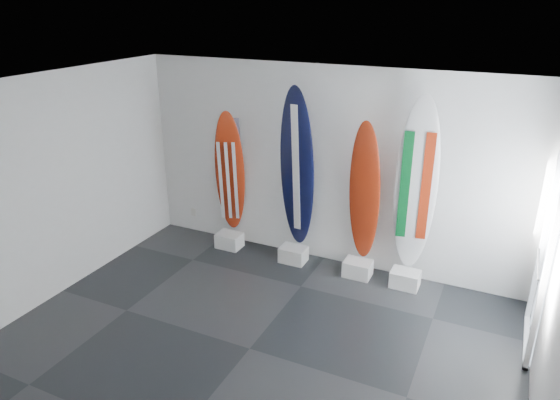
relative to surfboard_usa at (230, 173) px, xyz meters
The scene contains 16 objects.
floor 3.04m from the surfboard_usa, 55.67° to the right, with size 6.00×6.00×0.00m, color black.
ceiling 3.26m from the surfboard_usa, 55.67° to the right, with size 6.00×6.00×0.00m, color white.
wall_back 1.59m from the surfboard_usa, ahead, with size 6.00×6.00×0.00m, color white.
wall_front 5.03m from the surfboard_usa, 71.96° to the right, with size 6.00×6.00×0.00m, color white.
wall_left 2.71m from the surfboard_usa, 122.32° to the right, with size 5.00×5.00×0.00m, color white.
wall_right 5.10m from the surfboard_usa, 26.58° to the right, with size 5.00×5.00×0.00m, color white.
display_block_usa 1.15m from the surfboard_usa, 90.00° to the right, with size 0.40×0.30×0.24m, color silver.
surfboard_usa is the anchor object (origin of this frame).
display_block_navy 1.63m from the surfboard_usa, ahead, with size 0.40×0.30×0.24m, color silver.
surfboard_navy 1.18m from the surfboard_usa, ahead, with size 0.57×0.08×2.50m, color black.
display_block_swiss 2.48m from the surfboard_usa, ahead, with size 0.40×0.30×0.24m, color silver.
surfboard_swiss 2.20m from the surfboard_usa, ahead, with size 0.48×0.08×2.11m, color maroon.
display_block_italy 3.12m from the surfboard_usa, ahead, with size 0.40×0.30×0.24m, color silver.
surfboard_italy 2.91m from the surfboard_usa, ahead, with size 0.57×0.08×2.52m, color silver.
wall_outlet 1.29m from the surfboard_usa, 167.37° to the left, with size 0.09×0.02×0.13m, color silver.
glass_door 4.59m from the surfboard_usa, ahead, with size 0.12×1.16×2.85m, color white, non-canonical shape.
Camera 1 is at (2.45, -4.34, 3.88)m, focal length 32.93 mm.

